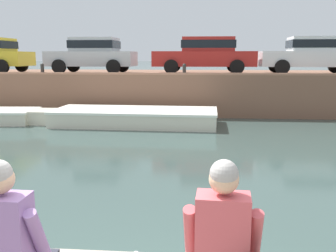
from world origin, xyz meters
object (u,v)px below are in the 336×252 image
at_px(mooring_bollard_mid, 184,69).
at_px(mooring_bollard_west, 42,68).
at_px(car_right_inner_white, 312,54).
at_px(person_seated_left, 8,241).
at_px(car_left_inner_silver, 93,54).
at_px(person_seated_right, 222,240).
at_px(car_centre_red, 205,54).
at_px(boat_moored_central_cream, 127,117).

bearing_deg(mooring_bollard_mid, mooring_bollard_west, 180.00).
height_order(car_right_inner_white, person_seated_left, car_right_inner_white).
height_order(car_left_inner_silver, person_seated_right, car_left_inner_silver).
bearing_deg(car_centre_red, boat_moored_central_cream, -129.36).
bearing_deg(car_left_inner_silver, person_seated_right, -70.99).
bearing_deg(car_right_inner_white, mooring_bollard_west, -172.70).
distance_m(car_left_inner_silver, car_centre_red, 4.99).
distance_m(car_left_inner_silver, mooring_bollard_west, 2.36).
xyz_separation_m(car_centre_red, car_right_inner_white, (4.53, -0.00, 0.00)).
relative_size(boat_moored_central_cream, car_left_inner_silver, 1.82).
bearing_deg(car_right_inner_white, boat_moored_central_cream, -154.88).
distance_m(car_left_inner_silver, person_seated_right, 15.11).
bearing_deg(person_seated_right, boat_moored_central_cream, 104.27).
bearing_deg(person_seated_right, car_right_inner_white, 71.99).
height_order(car_left_inner_silver, mooring_bollard_mid, car_left_inner_silver).
xyz_separation_m(boat_moored_central_cream, car_centre_red, (2.83, 3.45, 2.28)).
height_order(boat_moored_central_cream, car_right_inner_white, car_right_inner_white).
relative_size(mooring_bollard_west, mooring_bollard_mid, 1.00).
height_order(boat_moored_central_cream, person_seated_left, person_seated_left).
relative_size(car_left_inner_silver, mooring_bollard_mid, 8.69).
distance_m(car_right_inner_white, mooring_bollard_mid, 5.61).
distance_m(mooring_bollard_west, person_seated_right, 14.43).
height_order(car_left_inner_silver, person_seated_left, car_left_inner_silver).
bearing_deg(person_seated_right, car_left_inner_silver, 109.01).
bearing_deg(car_centre_red, car_right_inner_white, -0.03).
bearing_deg(mooring_bollard_west, person_seated_right, -62.47).
height_order(car_left_inner_silver, car_right_inner_white, same).
bearing_deg(boat_moored_central_cream, person_seated_right, -75.73).
bearing_deg(mooring_bollard_west, car_right_inner_white, 7.30).
height_order(mooring_bollard_mid, person_seated_left, mooring_bollard_mid).
height_order(car_centre_red, person_seated_left, car_centre_red).
bearing_deg(car_centre_red, mooring_bollard_mid, -120.69).
relative_size(boat_moored_central_cream, person_seated_right, 7.28).
bearing_deg(person_seated_left, car_centre_red, 83.76).
relative_size(car_centre_red, mooring_bollard_west, 9.89).
bearing_deg(mooring_bollard_mid, person_seated_right, -86.57).
xyz_separation_m(car_left_inner_silver, person_seated_left, (3.42, -14.35, -1.38)).
relative_size(car_left_inner_silver, person_seated_left, 4.01).
relative_size(car_right_inner_white, mooring_bollard_mid, 9.64).
bearing_deg(mooring_bollard_west, car_left_inner_silver, 39.44).
distance_m(car_centre_red, car_right_inner_white, 4.53).
bearing_deg(boat_moored_central_cream, car_centre_red, 50.64).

